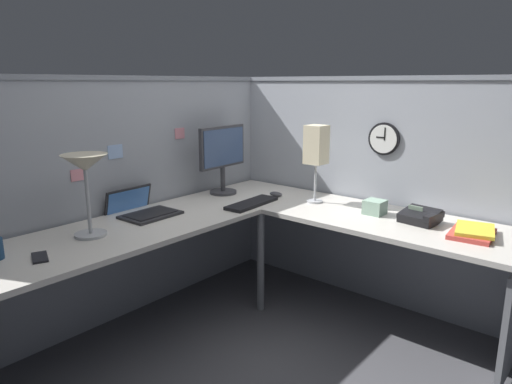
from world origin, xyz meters
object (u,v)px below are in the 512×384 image
at_px(keyboard, 252,203).
at_px(tissue_box, 375,207).
at_px(cell_phone, 40,257).
at_px(office_phone, 421,217).
at_px(desk_lamp_dome, 85,170).
at_px(book_stack, 473,232).
at_px(computer_mouse, 276,194).
at_px(laptop, 141,210).
at_px(wall_clock, 384,139).
at_px(desk_lamp_paper, 316,147).
at_px(monitor, 223,155).

height_order(keyboard, tissue_box, tissue_box).
relative_size(cell_phone, office_phone, 0.64).
xyz_separation_m(desk_lamp_dome, book_stack, (1.33, -1.58, -0.34)).
distance_m(computer_mouse, desk_lamp_dome, 1.40).
bearing_deg(office_phone, computer_mouse, 92.16).
bearing_deg(keyboard, laptop, 142.95).
xyz_separation_m(laptop, office_phone, (0.94, -1.43, 0.01)).
xyz_separation_m(desk_lamp_dome, wall_clock, (1.68, -0.88, 0.08)).
relative_size(office_phone, desk_lamp_paper, 0.43).
relative_size(computer_mouse, desk_lamp_paper, 0.20).
bearing_deg(office_phone, tissue_box, 90.21).
distance_m(book_stack, desk_lamp_paper, 1.11).
distance_m(desk_lamp_paper, wall_clock, 0.46).
xyz_separation_m(desk_lamp_dome, tissue_box, (1.38, -0.98, -0.32)).
distance_m(laptop, tissue_box, 1.48).
distance_m(laptop, cell_phone, 0.81).
xyz_separation_m(laptop, desk_lamp_paper, (0.95, -0.68, 0.36)).
relative_size(desk_lamp_dome, desk_lamp_paper, 0.84).
distance_m(tissue_box, wall_clock, 0.51).
distance_m(computer_mouse, tissue_box, 0.76).
relative_size(keyboard, office_phone, 1.90).
bearing_deg(wall_clock, tissue_box, -160.87).
bearing_deg(laptop, computer_mouse, -22.73).
xyz_separation_m(cell_phone, desk_lamp_paper, (1.72, -0.42, 0.38)).
height_order(book_stack, wall_clock, wall_clock).
bearing_deg(wall_clock, laptop, 140.34).
bearing_deg(wall_clock, keyboard, 135.07).
relative_size(desk_lamp_paper, tissue_box, 4.42).
xyz_separation_m(computer_mouse, wall_clock, (0.34, -0.65, 0.42)).
bearing_deg(office_phone, keyboard, 107.95).
bearing_deg(keyboard, monitor, 69.54).
bearing_deg(office_phone, monitor, 98.91).
bearing_deg(monitor, laptop, 178.25).
distance_m(keyboard, computer_mouse, 0.29).
bearing_deg(book_stack, laptop, 117.34).
height_order(keyboard, cell_phone, keyboard).
height_order(computer_mouse, cell_phone, computer_mouse).
bearing_deg(tissue_box, keyboard, 114.33).
xyz_separation_m(cell_phone, office_phone, (1.71, -1.16, 0.03)).
distance_m(laptop, computer_mouse, 0.98).
bearing_deg(cell_phone, tissue_box, -5.41).
relative_size(cell_phone, tissue_box, 1.20).
bearing_deg(cell_phone, laptop, 40.68).
bearing_deg(keyboard, desk_lamp_dome, 162.94).
relative_size(monitor, cell_phone, 3.47).
relative_size(desk_lamp_dome, book_stack, 1.42).
relative_size(computer_mouse, wall_clock, 0.47).
height_order(desk_lamp_paper, wall_clock, wall_clock).
bearing_deg(computer_mouse, office_phone, -87.84).
bearing_deg(desk_lamp_dome, computer_mouse, -9.53).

